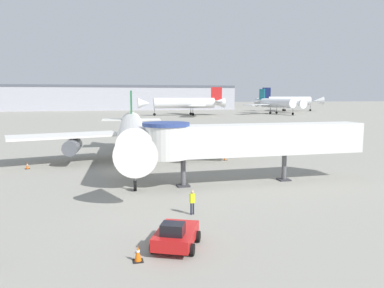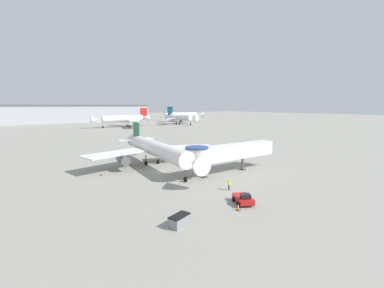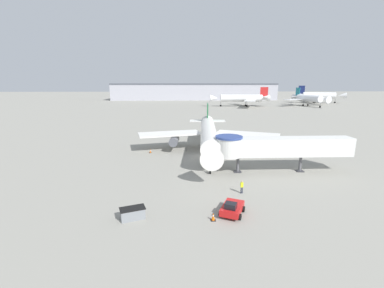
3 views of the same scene
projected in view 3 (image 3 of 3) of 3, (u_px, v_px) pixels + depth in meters
name	position (u px, v px, depth m)	size (l,w,h in m)	color
ground_plane	(203.00, 158.00, 47.52)	(800.00, 800.00, 0.00)	gray
main_airplane	(209.00, 134.00, 50.90)	(29.58, 33.77, 8.72)	white
jet_bridge	(274.00, 147.00, 39.15)	(20.94, 4.09, 5.71)	silver
pushback_tug_red	(232.00, 208.00, 26.84)	(3.13, 3.80, 1.56)	red
service_container_gray	(133.00, 213.00, 25.99)	(2.81, 2.08, 1.17)	gray
traffic_cone_starboard_wing	(265.00, 150.00, 51.64)	(0.45, 0.45, 0.75)	black
traffic_cone_apron_front	(213.00, 217.00, 25.69)	(0.50, 0.50, 0.82)	black
traffic_cone_port_wing	(150.00, 151.00, 50.80)	(0.45, 0.45, 0.74)	black
ground_crew_marshaller	(242.00, 186.00, 31.92)	(0.35, 0.25, 1.68)	#1E2338
background_jet_navy_tail	(318.00, 95.00, 179.96)	(32.30, 33.59, 11.97)	white
background_jet_teal_tail	(308.00, 98.00, 154.52)	(31.32, 28.95, 10.89)	silver
background_jet_red_tail	(242.00, 98.00, 152.03)	(35.41, 36.76, 11.37)	white
terminal_building	(194.00, 92.00, 216.39)	(135.16, 22.34, 13.60)	#A8A8B2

